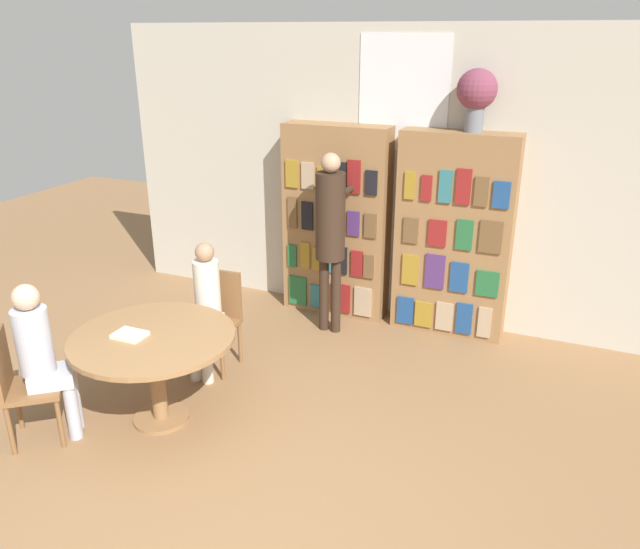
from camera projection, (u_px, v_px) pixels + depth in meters
wall_back at (400, 178)px, 6.40m from camera, size 6.40×0.07×3.00m
bookshelf_left at (336, 222)px, 6.64m from camera, size 1.13×0.34×2.04m
bookshelf_right at (453, 236)px, 6.18m from camera, size 1.13×0.34×2.04m
flower_vase at (477, 93)px, 5.64m from camera, size 0.37×0.37×0.57m
reading_table at (154, 349)px, 4.79m from camera, size 1.26×1.26×0.75m
chair_near_camera at (21, 381)px, 4.59m from camera, size 0.56×0.56×0.90m
chair_left_side at (217, 315)px, 5.68m from camera, size 0.42×0.42×0.90m
seated_reader_left at (205, 304)px, 5.45m from camera, size 0.24×0.36×1.24m
seated_reader_right at (42, 353)px, 4.56m from camera, size 0.41×0.40×1.26m
librarian_standing at (331, 226)px, 6.11m from camera, size 0.29×0.56×1.85m
open_book_on_table at (130, 335)px, 4.72m from camera, size 0.24×0.18×0.03m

